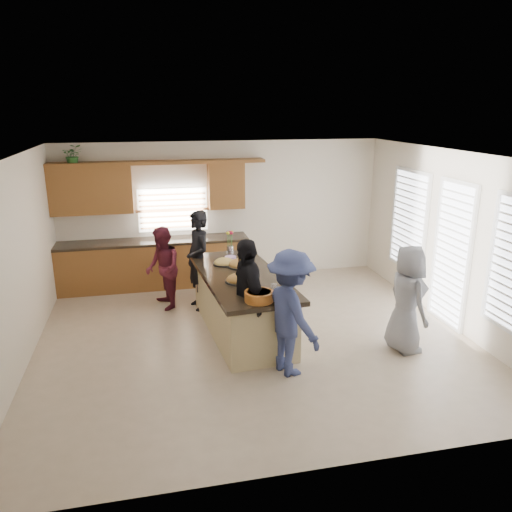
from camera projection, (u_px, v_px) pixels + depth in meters
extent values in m
plane|color=#C2AB90|center=(254.00, 338.00, 7.74)|extent=(6.50, 6.50, 0.00)
cube|color=silver|center=(223.00, 211.00, 10.15)|extent=(6.50, 0.02, 2.80)
cube|color=silver|center=(323.00, 341.00, 4.53)|extent=(6.50, 0.02, 2.80)
cube|color=silver|center=(17.00, 266.00, 6.67)|extent=(0.02, 6.00, 2.80)
cube|color=silver|center=(451.00, 239.00, 8.01)|extent=(0.02, 6.00, 2.80)
cube|color=white|center=(254.00, 155.00, 6.94)|extent=(6.50, 6.00, 0.02)
cube|color=brown|center=(155.00, 265.00, 9.84)|extent=(3.65, 0.62, 0.90)
cube|color=black|center=(153.00, 241.00, 9.70)|extent=(3.70, 0.65, 0.05)
cube|color=brown|center=(91.00, 190.00, 9.30)|extent=(1.50, 0.36, 0.90)
cube|color=brown|center=(226.00, 185.00, 9.83)|extent=(0.70, 0.36, 0.90)
cube|color=brown|center=(159.00, 162.00, 9.43)|extent=(4.05, 0.40, 0.06)
cube|color=brown|center=(173.00, 210.00, 9.88)|extent=(1.35, 0.08, 0.85)
cube|color=white|center=(409.00, 220.00, 9.21)|extent=(0.06, 1.10, 1.75)
cube|color=white|center=(451.00, 254.00, 7.97)|extent=(0.06, 0.85, 2.25)
cube|color=tan|center=(242.00, 305.00, 7.86)|extent=(1.21, 2.58, 0.88)
cube|color=black|center=(241.00, 277.00, 7.72)|extent=(1.38, 2.79, 0.07)
cube|color=black|center=(242.00, 328.00, 7.97)|extent=(1.13, 2.49, 0.08)
cylinder|color=black|center=(239.00, 281.00, 7.40)|extent=(0.42, 0.42, 0.02)
ellipsoid|color=#A67934|center=(239.00, 280.00, 7.40)|extent=(0.38, 0.38, 0.17)
cylinder|color=black|center=(241.00, 266.00, 8.10)|extent=(0.46, 0.46, 0.02)
ellipsoid|color=#A67934|center=(241.00, 265.00, 8.10)|extent=(0.42, 0.42, 0.19)
cylinder|color=black|center=(224.00, 263.00, 8.22)|extent=(0.37, 0.37, 0.02)
ellipsoid|color=#D7B65B|center=(224.00, 262.00, 8.21)|extent=(0.34, 0.34, 0.15)
cylinder|color=#B86321|center=(259.00, 296.00, 6.65)|extent=(0.39, 0.39, 0.14)
cylinder|color=beige|center=(259.00, 293.00, 6.64)|extent=(0.32, 0.32, 0.04)
cylinder|color=white|center=(274.00, 287.00, 7.01)|extent=(0.08, 0.08, 0.10)
cylinder|color=#C695D9|center=(231.00, 258.00, 8.47)|extent=(0.19, 0.19, 0.05)
cylinder|color=silver|center=(230.00, 250.00, 8.77)|extent=(0.12, 0.12, 0.15)
imported|color=#306E2C|center=(73.00, 155.00, 9.06)|extent=(0.38, 0.34, 0.39)
imported|color=black|center=(198.00, 260.00, 8.67)|extent=(0.57, 0.73, 1.75)
imported|color=maroon|center=(163.00, 268.00, 8.70)|extent=(0.68, 0.81, 1.47)
imported|color=black|center=(247.00, 299.00, 6.98)|extent=(0.53, 1.06, 1.73)
imported|color=navy|center=(291.00, 313.00, 6.52)|extent=(0.94, 1.24, 1.71)
imported|color=slate|center=(407.00, 299.00, 7.15)|extent=(0.55, 0.81, 1.59)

